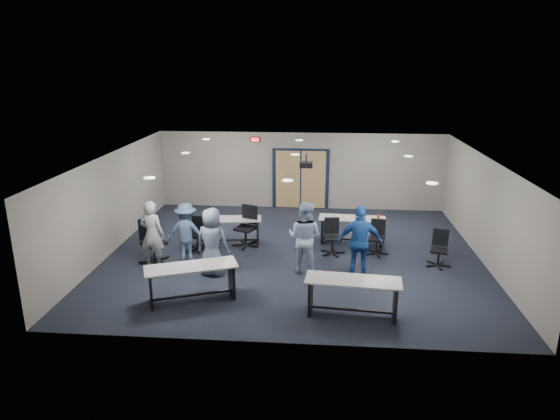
# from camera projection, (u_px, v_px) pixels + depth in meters

# --- Properties ---
(floor) EXTENTS (10.00, 10.00, 0.00)m
(floor) POSITION_uv_depth(u_px,v_px,m) (293.00, 254.00, 13.69)
(floor) COLOR black
(floor) RESTS_ON ground
(back_wall) EXTENTS (10.00, 0.04, 2.70)m
(back_wall) POSITION_uv_depth(u_px,v_px,m) (301.00, 171.00, 17.59)
(back_wall) COLOR gray
(back_wall) RESTS_ON floor
(front_wall) EXTENTS (10.00, 0.04, 2.70)m
(front_wall) POSITION_uv_depth(u_px,v_px,m) (280.00, 277.00, 9.00)
(front_wall) COLOR gray
(front_wall) RESTS_ON floor
(left_wall) EXTENTS (0.04, 9.00, 2.70)m
(left_wall) POSITION_uv_depth(u_px,v_px,m) (112.00, 203.00, 13.69)
(left_wall) COLOR gray
(left_wall) RESTS_ON floor
(right_wall) EXTENTS (0.04, 9.00, 2.70)m
(right_wall) POSITION_uv_depth(u_px,v_px,m) (486.00, 211.00, 12.90)
(right_wall) COLOR gray
(right_wall) RESTS_ON floor
(ceiling) EXTENTS (10.00, 9.00, 0.04)m
(ceiling) POSITION_uv_depth(u_px,v_px,m) (294.00, 157.00, 12.90)
(ceiling) COLOR silver
(ceiling) RESTS_ON back_wall
(double_door) EXTENTS (2.00, 0.07, 2.20)m
(double_door) POSITION_uv_depth(u_px,v_px,m) (301.00, 179.00, 17.64)
(double_door) COLOR black
(double_door) RESTS_ON back_wall
(exit_sign) EXTENTS (0.32, 0.07, 0.18)m
(exit_sign) POSITION_uv_depth(u_px,v_px,m) (255.00, 140.00, 17.34)
(exit_sign) COLOR black
(exit_sign) RESTS_ON back_wall
(ceiling_projector) EXTENTS (0.35, 0.32, 0.37)m
(ceiling_projector) POSITION_uv_depth(u_px,v_px,m) (306.00, 165.00, 13.44)
(ceiling_projector) COLOR black
(ceiling_projector) RESTS_ON ceiling
(ceiling_can_lights) EXTENTS (6.24, 5.74, 0.02)m
(ceiling_can_lights) POSITION_uv_depth(u_px,v_px,m) (295.00, 156.00, 13.15)
(ceiling_can_lights) COLOR white
(ceiling_can_lights) RESTS_ON ceiling
(table_front_left) EXTENTS (2.10, 1.35, 0.81)m
(table_front_left) POSITION_uv_depth(u_px,v_px,m) (192.00, 277.00, 10.93)
(table_front_left) COLOR #A6A39D
(table_front_left) RESTS_ON floor
(table_front_right) EXTENTS (2.01, 0.83, 0.79)m
(table_front_right) POSITION_uv_depth(u_px,v_px,m) (353.00, 291.00, 10.29)
(table_front_right) COLOR #A6A39D
(table_front_right) RESTS_ON floor
(table_back_left) EXTENTS (1.93, 0.84, 1.04)m
(table_back_left) POSITION_uv_depth(u_px,v_px,m) (229.00, 226.00, 14.34)
(table_back_left) COLOR #A6A39D
(table_back_left) RESTS_ON floor
(table_back_right) EXTENTS (1.93, 0.76, 0.89)m
(table_back_right) POSITION_uv_depth(u_px,v_px,m) (352.00, 226.00, 14.37)
(table_back_right) COLOR #A6A39D
(table_back_right) RESTS_ON floor
(chair_back_a) EXTENTS (0.61, 0.61, 0.95)m
(chair_back_a) POSITION_uv_depth(u_px,v_px,m) (198.00, 234.00, 13.83)
(chair_back_a) COLOR black
(chair_back_a) RESTS_ON floor
(chair_back_b) EXTENTS (0.96, 0.96, 1.16)m
(chair_back_b) POSITION_uv_depth(u_px,v_px,m) (245.00, 227.00, 14.11)
(chair_back_b) COLOR black
(chair_back_b) RESTS_ON floor
(chair_back_c) EXTENTS (0.70, 0.70, 0.98)m
(chair_back_c) POSITION_uv_depth(u_px,v_px,m) (333.00, 237.00, 13.56)
(chair_back_c) COLOR black
(chair_back_c) RESTS_ON floor
(chair_back_d) EXTENTS (0.70, 0.70, 0.95)m
(chair_back_d) POSITION_uv_depth(u_px,v_px,m) (377.00, 238.00, 13.54)
(chair_back_d) COLOR black
(chair_back_d) RESTS_ON floor
(chair_loose_left) EXTENTS (1.05, 1.05, 1.19)m
(chair_loose_left) POSITION_uv_depth(u_px,v_px,m) (154.00, 241.00, 12.93)
(chair_loose_left) COLOR black
(chair_loose_left) RESTS_ON floor
(chair_loose_right) EXTENTS (0.73, 0.73, 0.95)m
(chair_loose_right) POSITION_uv_depth(u_px,v_px,m) (439.00, 249.00, 12.75)
(chair_loose_right) COLOR black
(chair_loose_right) RESTS_ON floor
(person_gray) EXTENTS (0.71, 0.54, 1.77)m
(person_gray) POSITION_uv_depth(u_px,v_px,m) (152.00, 234.00, 12.60)
(person_gray) COLOR #9CA2AA
(person_gray) RESTS_ON floor
(person_plaid) EXTENTS (0.92, 0.69, 1.71)m
(person_plaid) POSITION_uv_depth(u_px,v_px,m) (212.00, 242.00, 12.17)
(person_plaid) COLOR slate
(person_plaid) RESTS_ON floor
(person_lightblue) EXTENTS (1.09, 0.98, 1.83)m
(person_lightblue) POSITION_uv_depth(u_px,v_px,m) (305.00, 237.00, 12.29)
(person_lightblue) COLOR #A8BADE
(person_lightblue) RESTS_ON floor
(person_navy) EXTENTS (1.09, 0.50, 1.83)m
(person_navy) POSITION_uv_depth(u_px,v_px,m) (360.00, 242.00, 11.95)
(person_navy) COLOR #1B4A99
(person_navy) RESTS_ON floor
(person_back) EXTENTS (1.03, 0.60, 1.58)m
(person_back) POSITION_uv_depth(u_px,v_px,m) (186.00, 232.00, 13.08)
(person_back) COLOR #495F83
(person_back) RESTS_ON floor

